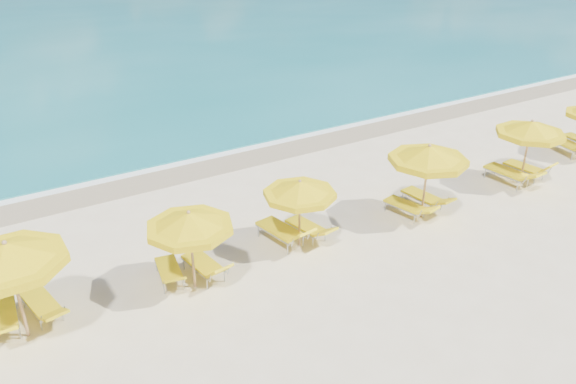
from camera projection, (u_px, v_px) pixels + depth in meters
ground_plane at (316, 250)px, 15.96m from camera, size 120.00×120.00×0.00m
ocean at (27, 17)px, 52.56m from camera, size 120.00×80.00×0.30m
wet_sand_band at (207, 162)px, 21.60m from camera, size 120.00×2.60×0.01m
foam_line at (199, 156)px, 22.21m from camera, size 120.00×1.20×0.03m
whitecap_near at (3, 120)px, 26.09m from camera, size 14.00×0.36×0.05m
whitecap_far at (214, 56)px, 38.04m from camera, size 18.00×0.30×0.05m
umbrella_2 at (8, 256)px, 11.75m from camera, size 3.22×3.22×2.50m
umbrella_3 at (189, 222)px, 13.53m from camera, size 2.30×2.30×2.21m
umbrella_4 at (300, 190)px, 15.39m from camera, size 2.26×2.26×2.09m
umbrella_5 at (429, 155)px, 16.80m from camera, size 2.48×2.48×2.45m
umbrella_6 at (531, 129)px, 19.11m from camera, size 3.06×3.06×2.35m
lounger_2_left at (4, 320)px, 12.83m from camera, size 0.72×1.93×0.76m
lounger_2_right at (43, 308)px, 13.25m from camera, size 0.89×1.83×0.64m
lounger_3_left at (170, 275)px, 14.50m from camera, size 0.82×1.72×0.70m
lounger_3_right at (205, 269)px, 14.69m from camera, size 0.81×1.80×0.81m
lounger_4_left at (281, 235)px, 16.20m from camera, size 0.97×2.06×0.89m
lounger_4_right at (307, 231)px, 16.51m from camera, size 0.84×1.78×0.68m
lounger_5_left at (406, 209)px, 17.71m from camera, size 0.91×1.84×0.65m
lounger_5_right at (423, 201)px, 18.24m from camera, size 0.77×1.87×0.68m
lounger_6_left at (508, 177)px, 19.85m from camera, size 0.82×2.10×0.82m
lounger_6_right at (525, 171)px, 20.30m from camera, size 0.80×1.81×0.87m
lounger_7_left at (566, 148)px, 22.30m from camera, size 1.06×2.11×0.89m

